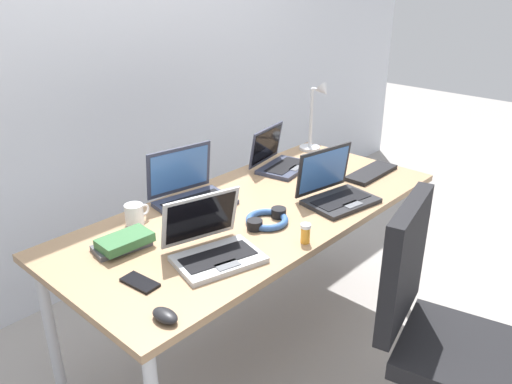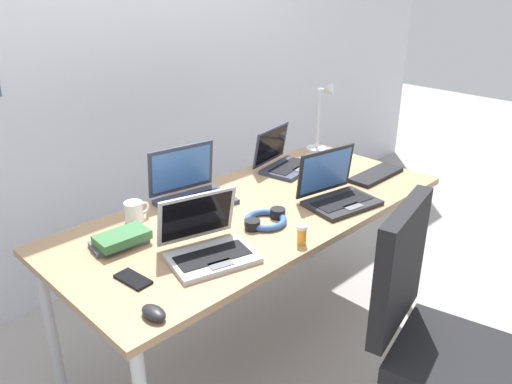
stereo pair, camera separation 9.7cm
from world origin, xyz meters
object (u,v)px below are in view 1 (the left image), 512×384
(book_stack, at_px, (124,242))
(office_chair, at_px, (439,351))
(computer_mouse, at_px, (165,316))
(laptop_mid_desk, at_px, (336,191))
(laptop_front_right, at_px, (190,193))
(headphones, at_px, (267,219))
(laptop_front_left, at_px, (213,246))
(external_keyboard, at_px, (371,173))
(desk_lamp, at_px, (316,117))
(laptop_back_right, at_px, (279,160))
(pill_bottle, at_px, (305,233))
(cell_phone, at_px, (140,282))
(coffee_mug, at_px, (135,214))

(book_stack, distance_m, office_chair, 1.25)
(computer_mouse, xyz_separation_m, book_stack, (0.16, 0.45, 0.01))
(laptop_mid_desk, xyz_separation_m, office_chair, (-0.22, -0.65, -0.39))
(laptop_front_right, distance_m, headphones, 0.40)
(laptop_front_left, relative_size, book_stack, 1.64)
(laptop_front_right, xyz_separation_m, headphones, (0.08, -0.39, -0.03))
(headphones, xyz_separation_m, book_stack, (-0.52, 0.26, 0.01))
(laptop_front_left, distance_m, external_keyboard, 1.10)
(laptop_mid_desk, bearing_deg, desk_lamp, 44.33)
(computer_mouse, relative_size, office_chair, 0.10)
(desk_lamp, bearing_deg, office_chair, -122.44)
(laptop_front_right, relative_size, laptop_front_left, 0.99)
(desk_lamp, distance_m, laptop_front_right, 0.96)
(laptop_back_right, bearing_deg, pill_bottle, -132.48)
(computer_mouse, bearing_deg, office_chair, -35.31)
(laptop_front_right, bearing_deg, cell_phone, -145.82)
(pill_bottle, distance_m, office_chair, 0.66)
(desk_lamp, distance_m, laptop_back_right, 0.39)
(book_stack, distance_m, coffee_mug, 0.21)
(laptop_front_left, xyz_separation_m, external_keyboard, (1.10, -0.00, -0.04))
(computer_mouse, bearing_deg, coffee_mug, 59.45)
(laptop_back_right, height_order, coffee_mug, laptop_back_right)
(computer_mouse, height_order, book_stack, book_stack)
(pill_bottle, bearing_deg, cell_phone, 158.34)
(laptop_back_right, distance_m, book_stack, 1.04)
(headphones, xyz_separation_m, coffee_mug, (-0.37, 0.39, 0.03))
(desk_lamp, distance_m, pill_bottle, 1.10)
(office_chair, bearing_deg, laptop_front_left, 124.87)
(laptop_mid_desk, height_order, office_chair, laptop_mid_desk)
(laptop_back_right, relative_size, office_chair, 0.33)
(headphones, xyz_separation_m, pill_bottle, (-0.02, -0.22, 0.03))
(laptop_mid_desk, distance_m, computer_mouse, 1.07)
(laptop_mid_desk, xyz_separation_m, headphones, (-0.37, 0.08, -0.03))
(desk_lamp, relative_size, headphones, 1.87)
(cell_phone, xyz_separation_m, book_stack, (0.10, 0.24, 0.02))
(laptop_front_left, xyz_separation_m, book_stack, (-0.19, 0.29, -0.02))
(book_stack, bearing_deg, headphones, -25.95)
(external_keyboard, height_order, pill_bottle, pill_bottle)
(desk_lamp, bearing_deg, laptop_front_left, -160.18)
(laptop_back_right, relative_size, book_stack, 1.45)
(external_keyboard, distance_m, office_chair, 0.99)
(laptop_front_right, height_order, cell_phone, laptop_front_right)
(laptop_front_left, relative_size, coffee_mug, 3.23)
(cell_phone, xyz_separation_m, coffee_mug, (0.25, 0.37, 0.04))
(pill_bottle, xyz_separation_m, office_chair, (0.17, -0.51, -0.38))
(laptop_front_right, distance_m, laptop_back_right, 0.60)
(laptop_front_left, distance_m, office_chair, 0.93)
(coffee_mug, xyz_separation_m, office_chair, (0.52, -1.13, -0.39))
(computer_mouse, height_order, pill_bottle, pill_bottle)
(laptop_mid_desk, bearing_deg, laptop_front_right, 134.03)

